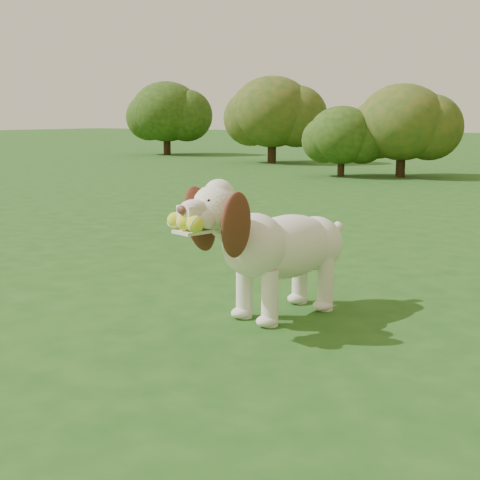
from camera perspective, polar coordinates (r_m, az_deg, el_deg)
The scene contains 6 objects.
ground at distance 3.17m, azimuth 11.72°, elevation -7.84°, with size 80.00×80.00×0.00m, color #1C4914.
dog at distance 3.27m, azimuth 2.88°, elevation -0.21°, with size 0.57×1.08×0.71m.
shrub_a at distance 11.27m, azimuth 8.68°, elevation 8.84°, with size 1.12×1.12×1.16m.
shrub_e at distance 14.51m, azimuth 2.76°, elevation 10.86°, with size 1.77×1.77×1.84m.
shrub_g at distance 17.75m, azimuth -6.30°, elevation 10.83°, with size 1.82×1.82×1.88m.
shrub_b at distance 11.39m, azimuth 13.69°, elevation 9.73°, with size 1.46×1.46×1.52m.
Camera 1 is at (1.00, -2.84, 0.98)m, focal length 50.00 mm.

